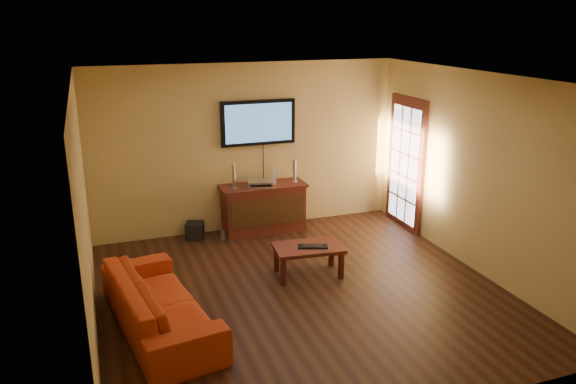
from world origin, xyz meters
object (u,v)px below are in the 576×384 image
speaker_left (234,177)px  speaker_right (294,172)px  television (258,123)px  sofa (159,294)px  subwoofer (195,231)px  keyboard (313,246)px  bottle (223,236)px  coffee_table (308,250)px  av_receiver (261,183)px  game_console (274,177)px  media_console (264,208)px

speaker_left → speaker_right: (1.02, 0.01, -0.01)m
television → sofa: (-1.99, -2.72, -1.34)m
subwoofer → keyboard: (1.25, -1.87, 0.30)m
bottle → keyboard: size_ratio=0.49×
coffee_table → av_receiver: 1.80m
game_console → subwoofer: 1.52m
media_console → coffee_table: media_console is taller
sofa → speaker_left: 2.95m
sofa → subwoofer: 2.70m
media_console → game_console: 0.53m
coffee_table → bottle: size_ratio=4.62×
speaker_right → subwoofer: speaker_right is taller
television → bottle: bearing=-148.9°
television → coffee_table: television is taller
coffee_table → keyboard: 0.10m
coffee_table → av_receiver: (-0.14, 1.73, 0.47)m
sofa → keyboard: bearing=-81.5°
television → game_console: 0.91m
television → game_console: (0.19, -0.22, -0.87)m
av_receiver → subwoofer: (-1.07, 0.09, -0.70)m
coffee_table → sofa: bearing=-160.9°
speaker_right → bottle: 1.55m
television → av_receiver: bearing=-102.3°
television → game_console: size_ratio=5.83×
coffee_table → subwoofer: bearing=123.6°
speaker_right → subwoofer: 1.85m
av_receiver → bottle: (-0.69, -0.18, -0.74)m
speaker_right → subwoofer: (-1.66, 0.06, -0.82)m
speaker_right → av_receiver: 0.60m
media_console → television: size_ratio=1.13×
media_console → game_console: (0.19, 0.00, 0.50)m
media_console → speaker_left: (-0.49, -0.02, 0.57)m
coffee_table → media_console: bearing=92.6°
media_console → keyboard: (0.12, -1.83, 0.04)m
television → speaker_right: size_ratio=3.31×
speaker_left → av_receiver: size_ratio=1.00×
av_receiver → subwoofer: size_ratio=1.47×
speaker_left → keyboard: (0.61, -1.81, -0.54)m
media_console → bottle: (-0.75, -0.23, -0.30)m
speaker_right → bottle: (-1.27, -0.21, -0.86)m
sofa → keyboard: size_ratio=5.10×
coffee_table → speaker_left: (-0.57, 1.76, 0.61)m
television → keyboard: bearing=-86.6°
speaker_left → sofa: bearing=-121.3°
bottle → keyboard: (0.87, -1.60, 0.34)m
media_console → speaker_left: size_ratio=3.52×
speaker_right → bottle: speaker_right is taller
game_console → keyboard: game_console is taller
game_console → television: bearing=153.9°
speaker_right → game_console: size_ratio=1.76×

